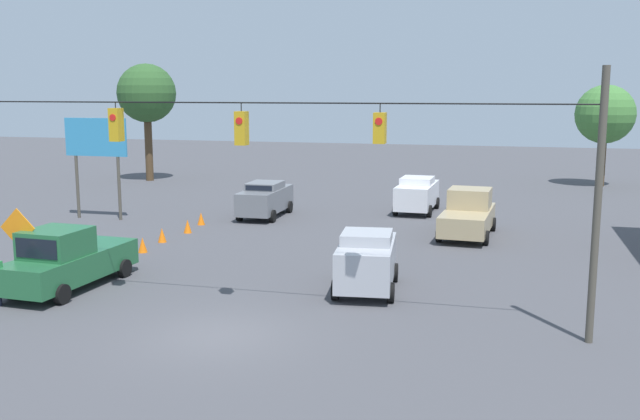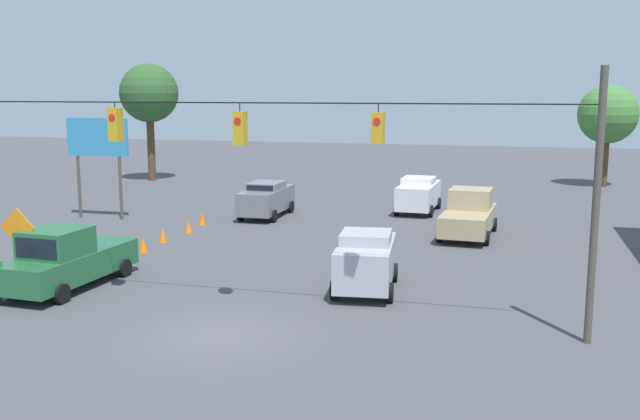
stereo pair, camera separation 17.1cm
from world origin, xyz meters
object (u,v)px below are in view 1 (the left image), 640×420
traffic_cone_fourth (162,235)px  work_zone_sign (18,234)px  overhead_signal_span (240,168)px  roadside_billboard (96,146)px  pickup_truck_tan_oncoming_far (468,215)px  sedan_white_oncoming_deep (417,194)px  pickup_truck_green_parked_shoulder (67,260)px  tree_horizon_right (605,115)px  traffic_cone_fifth (188,226)px  tree_horizon_left (147,94)px  sedan_silver_crossing_near (367,260)px  sedan_grey_withflow_far (265,199)px  traffic_cone_farthest (201,219)px  traffic_cone_nearest (88,267)px  traffic_cone_third (143,245)px  traffic_cone_second (119,255)px

traffic_cone_fourth → work_zone_sign: bearing=85.3°
overhead_signal_span → roadside_billboard: (12.85, -13.03, -0.59)m
pickup_truck_tan_oncoming_far → roadside_billboard: roadside_billboard is taller
overhead_signal_span → sedan_white_oncoming_deep: 19.76m
pickup_truck_green_parked_shoulder → tree_horizon_right: bearing=-122.5°
overhead_signal_span → pickup_truck_green_parked_shoulder: (6.64, -1.06, -3.39)m
pickup_truck_green_parked_shoulder → tree_horizon_right: size_ratio=0.78×
traffic_cone_fourth → traffic_cone_fifth: size_ratio=1.00×
roadside_billboard → tree_horizon_left: 16.07m
sedan_silver_crossing_near → roadside_billboard: roadside_billboard is taller
work_zone_sign → tree_horizon_right: size_ratio=0.41×
sedan_silver_crossing_near → traffic_cone_fourth: size_ratio=6.44×
sedan_grey_withflow_far → tree_horizon_right: (-18.56, -17.36, 3.96)m
traffic_cone_fifth → traffic_cone_farthest: 2.05m
traffic_cone_nearest → traffic_cone_fifth: bearing=-91.2°
traffic_cone_third → traffic_cone_fifth: bearing=-90.6°
sedan_silver_crossing_near → traffic_cone_fourth: bearing=-27.1°
traffic_cone_farthest → tree_horizon_right: 29.52m
pickup_truck_green_parked_shoulder → traffic_cone_second: size_ratio=8.60×
traffic_cone_nearest → tree_horizon_left: size_ratio=0.07×
traffic_cone_fifth → pickup_truck_tan_oncoming_far: bearing=-168.1°
sedan_silver_crossing_near → tree_horizon_left: tree_horizon_left is taller
sedan_white_oncoming_deep → tree_horizon_right: bearing=-128.5°
traffic_cone_fifth → traffic_cone_fourth: bearing=84.8°
traffic_cone_third → tree_horizon_right: size_ratio=0.09×
overhead_signal_span → pickup_truck_green_parked_shoulder: overhead_signal_span is taller
sedan_silver_crossing_near → traffic_cone_third: sedan_silver_crossing_near is taller
sedan_grey_withflow_far → work_zone_sign: 16.00m
sedan_silver_crossing_near → pickup_truck_green_parked_shoulder: bearing=13.5°
overhead_signal_span → traffic_cone_nearest: overhead_signal_span is taller
sedan_white_oncoming_deep → tree_horizon_right: tree_horizon_right is taller
traffic_cone_third → roadside_billboard: (5.98, -6.47, 3.46)m
traffic_cone_second → roadside_billboard: 10.82m
sedan_white_oncoming_deep → traffic_cone_second: sedan_white_oncoming_deep is taller
sedan_grey_withflow_far → traffic_cone_third: sedan_grey_withflow_far is taller
sedan_grey_withflow_far → traffic_cone_nearest: sedan_grey_withflow_far is taller
traffic_cone_nearest → traffic_cone_fourth: bearing=-89.7°
sedan_silver_crossing_near → pickup_truck_tan_oncoming_far: pickup_truck_tan_oncoming_far is taller
sedan_white_oncoming_deep → roadside_billboard: roadside_billboard is taller
overhead_signal_span → tree_horizon_right: bearing=-112.7°
traffic_cone_fourth → tree_horizon_left: tree_horizon_left is taller
sedan_silver_crossing_near → traffic_cone_third: size_ratio=6.44×
sedan_grey_withflow_far → tree_horizon_right: size_ratio=0.66×
traffic_cone_fourth → tree_horizon_left: bearing=-60.7°
traffic_cone_fourth → traffic_cone_fifth: (-0.20, -2.17, 0.00)m
traffic_cone_nearest → pickup_truck_tan_oncoming_far: bearing=-140.3°
pickup_truck_green_parked_shoulder → sedan_white_oncoming_deep: pickup_truck_green_parked_shoulder is taller
traffic_cone_fourth → traffic_cone_fifth: 2.18m
traffic_cone_third → traffic_cone_fifth: same height
traffic_cone_nearest → traffic_cone_farthest: size_ratio=1.00×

